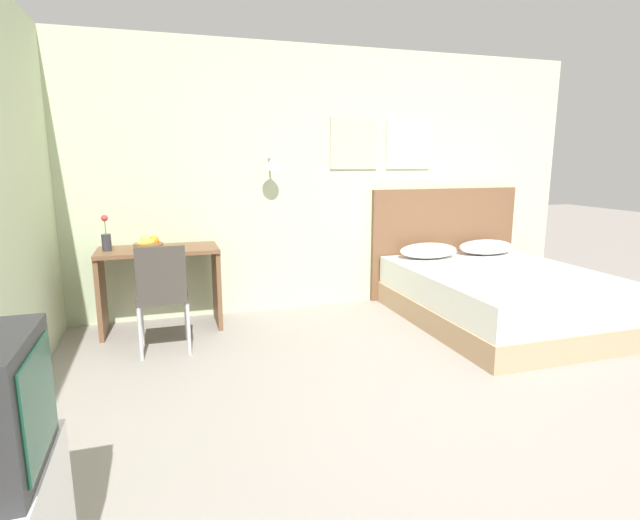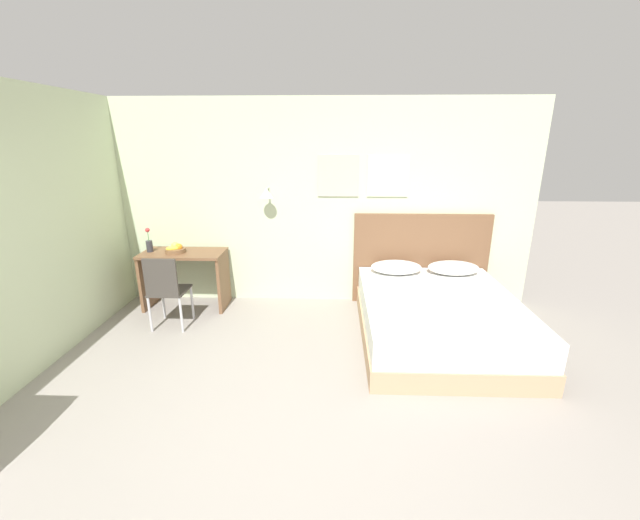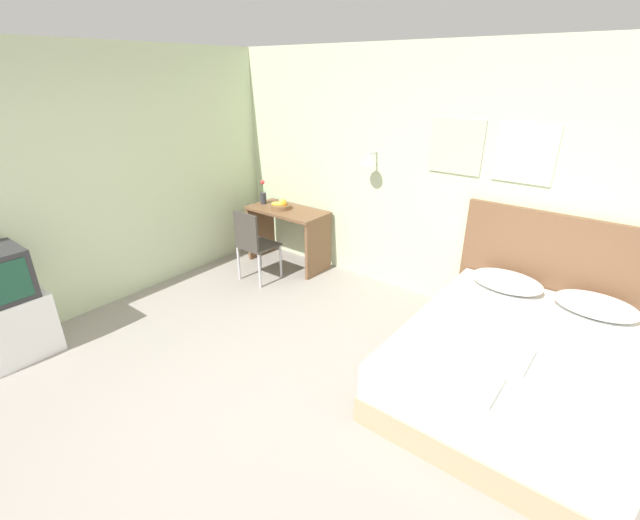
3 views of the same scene
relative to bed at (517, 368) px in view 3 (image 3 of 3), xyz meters
The scene contains 14 objects.
ground_plane 2.33m from the bed, 129.16° to the right, with size 24.00×24.00×0.00m, color gray.
wall_back 2.13m from the bed, 142.44° to the left, with size 5.80×0.31×2.65m.
wall_left 4.53m from the bed, 155.11° to the right, with size 0.06×5.89×2.65m.
bed is the anchor object (origin of this frame).
headboard 1.12m from the bed, 90.00° to the left, with size 1.79×0.06×1.22m.
pillow_left 0.92m from the bed, 114.77° to the left, with size 0.64×0.40×0.16m.
pillow_right 0.92m from the bed, 65.23° to the left, with size 0.64×0.40×0.16m.
folded_towel_near_foot 0.42m from the bed, 98.54° to the right, with size 0.33×0.34×0.06m.
folded_towel_mid_bed 0.82m from the bed, 98.80° to the right, with size 0.32×0.33×0.06m.
desk 3.21m from the bed, 165.77° to the left, with size 1.05×0.52×0.76m.
desk_chair 3.10m from the bed, behind, with size 0.40×0.40×0.89m.
fruit_bowl 3.32m from the bed, 166.59° to the left, with size 0.25×0.25×0.13m.
flower_vase 3.67m from the bed, 167.44° to the left, with size 0.08×0.08×0.32m.
tv_stand 4.32m from the bed, 148.75° to the right, with size 0.50×0.62×0.58m.
Camera 3 is at (1.92, -1.28, 2.38)m, focal length 24.00 mm.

